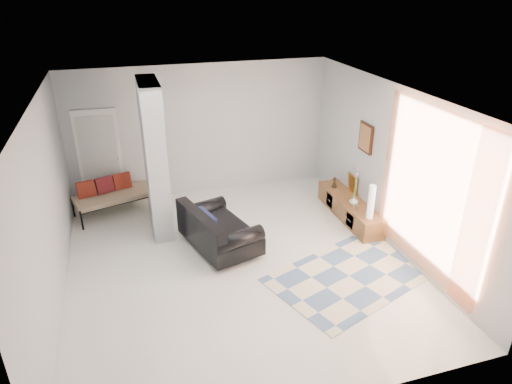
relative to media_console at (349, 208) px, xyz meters
name	(u,v)px	position (x,y,z in m)	size (l,w,h in m)	color
floor	(238,262)	(-2.52, -0.90, -0.20)	(6.00, 6.00, 0.00)	white
ceiling	(235,98)	(-2.52, -0.90, 2.60)	(6.00, 6.00, 0.00)	white
wall_back	(201,131)	(-2.52, 2.10, 1.20)	(6.00, 6.00, 0.00)	#BBBEC0
wall_front	(314,308)	(-2.52, -3.90, 1.20)	(6.00, 6.00, 0.00)	#BBBEC0
wall_left	(46,211)	(-5.27, -0.90, 1.20)	(6.00, 6.00, 0.00)	#BBBEC0
wall_right	(392,168)	(0.23, -0.90, 1.20)	(6.00, 6.00, 0.00)	#BBBEC0
partition_column	(155,159)	(-3.62, 0.70, 1.20)	(0.35, 1.20, 2.80)	#ADB1B5
hallway_door	(100,158)	(-4.62, 2.06, 0.82)	(0.85, 0.06, 2.04)	white
curtain	(430,193)	(0.15, -2.05, 1.25)	(2.55, 2.55, 0.00)	#FF7D43
wall_art	(366,138)	(0.20, 0.00, 1.45)	(0.04, 0.45, 0.55)	#34180E
media_console	(349,208)	(0.00, 0.00, 0.00)	(0.45, 2.01, 0.80)	brown
loveseat	(216,230)	(-2.76, -0.35, 0.15)	(1.31, 1.76, 0.76)	silver
daybed	(113,194)	(-4.46, 1.57, 0.22)	(1.69, 1.08, 0.77)	black
area_rug	(349,276)	(-0.92, -1.80, -0.20)	(2.45, 1.64, 0.01)	beige
cylinder_lamp	(371,202)	(-0.02, -0.78, 0.52)	(0.12, 0.12, 0.64)	white
bronze_figurine	(334,182)	(-0.05, 0.62, 0.31)	(0.11, 0.11, 0.22)	#332316
vase	(354,201)	(-0.05, -0.22, 0.28)	(0.17, 0.17, 0.17)	silver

